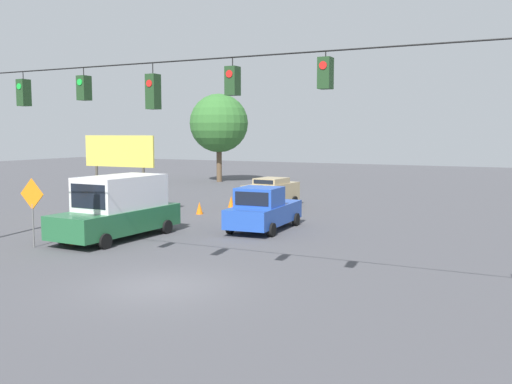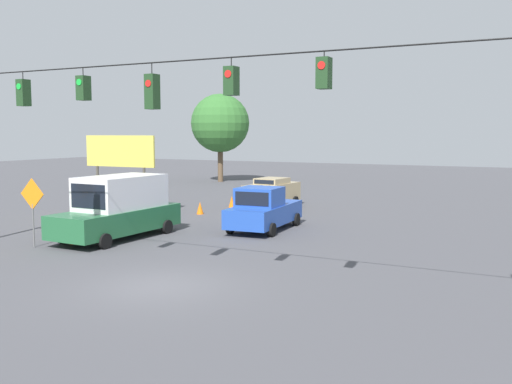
% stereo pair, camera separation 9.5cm
% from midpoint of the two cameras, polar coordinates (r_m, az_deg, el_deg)
% --- Properties ---
extents(ground_plane, '(140.00, 140.00, 0.00)m').
position_cam_midpoint_polar(ground_plane, '(17.96, -9.71, -9.26)').
color(ground_plane, '#47474C').
extents(overhead_signal_span, '(21.74, 0.38, 7.17)m').
position_cam_midpoint_polar(overhead_signal_span, '(17.23, -10.48, 6.17)').
color(overhead_signal_span, '#939399').
rests_on(overhead_signal_span, ground_plane).
extents(sedan_tan_withflow_far, '(2.27, 4.55, 1.87)m').
position_cam_midpoint_polar(sedan_tan_withflow_far, '(35.76, 1.46, -0.02)').
color(sedan_tan_withflow_far, tan).
rests_on(sedan_tan_withflow_far, ground_plane).
extents(box_truck_green_parked_shoulder, '(2.76, 6.33, 2.78)m').
position_cam_midpoint_polar(box_truck_green_parked_shoulder, '(26.11, -13.68, -1.51)').
color(box_truck_green_parked_shoulder, '#236038').
rests_on(box_truck_green_parked_shoulder, ground_plane).
extents(pickup_truck_blue_withflow_mid, '(2.55, 5.31, 2.12)m').
position_cam_midpoint_polar(pickup_truck_blue_withflow_mid, '(27.48, 0.63, -1.81)').
color(pickup_truck_blue_withflow_mid, '#234CB2').
rests_on(pickup_truck_blue_withflow_mid, ground_plane).
extents(traffic_cone_nearest, '(0.41, 0.41, 0.72)m').
position_cam_midpoint_polar(traffic_cone_nearest, '(25.35, -17.82, -4.17)').
color(traffic_cone_nearest, orange).
rests_on(traffic_cone_nearest, ground_plane).
extents(traffic_cone_second, '(0.41, 0.41, 0.72)m').
position_cam_midpoint_polar(traffic_cone_second, '(27.81, -13.20, -3.17)').
color(traffic_cone_second, orange).
rests_on(traffic_cone_second, ground_plane).
extents(traffic_cone_third, '(0.41, 0.41, 0.72)m').
position_cam_midpoint_polar(traffic_cone_third, '(30.51, -9.00, -2.29)').
color(traffic_cone_third, orange).
rests_on(traffic_cone_third, ground_plane).
extents(traffic_cone_fourth, '(0.41, 0.41, 0.72)m').
position_cam_midpoint_polar(traffic_cone_fourth, '(33.11, -5.76, -1.60)').
color(traffic_cone_fourth, orange).
rests_on(traffic_cone_fourth, ground_plane).
extents(traffic_cone_fifth, '(0.41, 0.41, 0.72)m').
position_cam_midpoint_polar(traffic_cone_fifth, '(35.97, -2.57, -0.97)').
color(traffic_cone_fifth, orange).
rests_on(traffic_cone_fifth, ground_plane).
extents(traffic_cone_farthest, '(0.41, 0.41, 0.72)m').
position_cam_midpoint_polar(traffic_cone_farthest, '(39.06, 0.00, -0.42)').
color(traffic_cone_farthest, orange).
rests_on(traffic_cone_farthest, ground_plane).
extents(roadside_billboard, '(5.00, 0.16, 4.53)m').
position_cam_midpoint_polar(roadside_billboard, '(34.43, -13.61, 3.57)').
color(roadside_billboard, '#4C473D').
rests_on(roadside_billboard, ground_plane).
extents(work_zone_sign, '(1.27, 0.06, 2.84)m').
position_cam_midpoint_polar(work_zone_sign, '(24.92, -21.58, -0.69)').
color(work_zone_sign, slate).
rests_on(work_zone_sign, ground_plane).
extents(tree_horizon_left, '(5.57, 5.57, 8.39)m').
position_cam_midpoint_polar(tree_horizon_left, '(54.86, -3.78, 6.87)').
color(tree_horizon_left, brown).
rests_on(tree_horizon_left, ground_plane).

